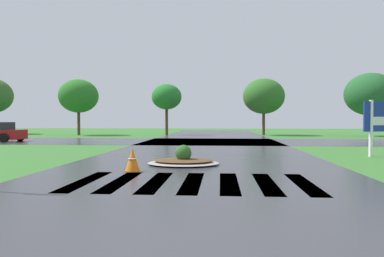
{
  "coord_description": "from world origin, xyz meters",
  "views": [
    {
      "loc": [
        0.69,
        -3.75,
        1.55
      ],
      "look_at": [
        -0.39,
        10.22,
        1.21
      ],
      "focal_mm": 34.74,
      "sensor_mm": 36.0,
      "label": 1
    }
  ],
  "objects": [
    {
      "name": "asphalt_cross_road",
      "position": [
        0.0,
        22.25,
        0.0
      ],
      "size": [
        90.0,
        8.41,
        0.01
      ],
      "primitive_type": "cube",
      "color": "#35353A",
      "rests_on": "ground"
    },
    {
      "name": "median_island",
      "position": [
        -0.58,
        8.87,
        0.14
      ],
      "size": [
        2.45,
        2.02,
        0.68
      ],
      "color": "#9E9B93",
      "rests_on": "ground"
    },
    {
      "name": "traffic_cone",
      "position": [
        -1.93,
        7.13,
        0.34
      ],
      "size": [
        0.44,
        0.44,
        0.69
      ],
      "color": "orange",
      "rests_on": "ground"
    },
    {
      "name": "crosswalk_stripes",
      "position": [
        -0.0,
        5.31,
        0.0
      ],
      "size": [
        5.85,
        3.19,
        0.01
      ],
      "color": "white",
      "rests_on": "ground"
    },
    {
      "name": "asphalt_roadway",
      "position": [
        0.0,
        10.0,
        0.0
      ],
      "size": [
        9.34,
        80.0,
        0.01
      ],
      "primitive_type": "cube",
      "color": "#35353A",
      "rests_on": "ground"
    },
    {
      "name": "background_treeline",
      "position": [
        -3.46,
        32.73,
        3.91
      ],
      "size": [
        42.56,
        6.9,
        5.95
      ],
      "color": "#4C3823",
      "rests_on": "ground"
    }
  ]
}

